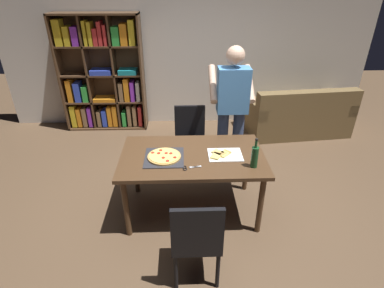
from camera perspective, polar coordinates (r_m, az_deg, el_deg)
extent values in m
plane|color=brown|center=(3.67, 0.08, -12.17)|extent=(12.00, 12.00, 0.00)
cube|color=silver|center=(5.47, -0.94, 18.17)|extent=(6.40, 0.10, 2.80)
cube|color=#4C331E|center=(3.24, 0.09, -2.36)|extent=(1.54, 0.91, 0.04)
cylinder|color=#4C331E|center=(3.21, -12.35, -11.77)|extent=(0.06, 0.06, 0.71)
cylinder|color=#4C331E|center=(3.25, 12.83, -11.20)|extent=(0.06, 0.06, 0.71)
cylinder|color=#4C331E|center=(3.80, -10.61, -4.43)|extent=(0.06, 0.06, 0.71)
cylinder|color=#4C331E|center=(3.84, 10.26, -4.04)|extent=(0.06, 0.06, 0.71)
cube|color=black|center=(2.75, 0.76, -17.06)|extent=(0.42, 0.42, 0.04)
cube|color=black|center=(2.45, 1.01, -16.25)|extent=(0.42, 0.04, 0.45)
cylinder|color=black|center=(3.05, 4.11, -17.46)|extent=(0.04, 0.04, 0.41)
cylinder|color=black|center=(3.04, -2.99, -17.65)|extent=(0.04, 0.04, 0.41)
cylinder|color=black|center=(2.82, 4.88, -22.74)|extent=(0.04, 0.04, 0.41)
cylinder|color=black|center=(2.80, -3.08, -22.99)|extent=(0.04, 0.04, 0.41)
cube|color=black|center=(4.13, -0.34, 0.21)|extent=(0.42, 0.42, 0.04)
cube|color=black|center=(4.19, -0.43, 4.39)|extent=(0.42, 0.04, 0.45)
cylinder|color=black|center=(4.09, -2.78, -3.81)|extent=(0.04, 0.04, 0.41)
cylinder|color=black|center=(4.10, 2.27, -3.72)|extent=(0.04, 0.04, 0.41)
cylinder|color=black|center=(4.40, -2.75, -1.29)|extent=(0.04, 0.04, 0.41)
cylinder|color=black|center=(4.41, 1.94, -1.21)|extent=(0.04, 0.04, 0.41)
cube|color=brown|center=(5.67, 18.93, 4.25)|extent=(1.78, 1.02, 0.40)
cube|color=brown|center=(5.25, 21.12, 6.97)|extent=(1.71, 0.37, 0.45)
cube|color=brown|center=(5.94, 26.13, 7.08)|extent=(0.24, 0.86, 0.20)
cube|color=brown|center=(5.26, 11.83, 6.91)|extent=(0.24, 0.86, 0.20)
cube|color=#513823|center=(5.69, -23.45, 11.91)|extent=(0.03, 0.35, 1.95)
cube|color=#513823|center=(5.36, -9.35, 12.92)|extent=(0.03, 0.35, 1.95)
cube|color=#513823|center=(5.32, -18.17, 22.42)|extent=(1.40, 0.35, 0.03)
cube|color=#513823|center=(5.81, -15.32, 3.41)|extent=(1.40, 0.35, 0.03)
cube|color=#513823|center=(5.64, -16.27, 12.96)|extent=(1.40, 0.03, 1.95)
cube|color=#513823|center=(5.63, -15.96, 7.89)|extent=(1.34, 0.29, 0.03)
cube|color=#513823|center=(5.49, -16.63, 12.49)|extent=(1.34, 0.29, 0.03)
cube|color=#513823|center=(5.38, -17.35, 17.30)|extent=(1.34, 0.29, 0.03)
cube|color=#513823|center=(5.55, -18.91, 12.32)|extent=(0.03, 0.29, 1.89)
cube|color=#513823|center=(5.44, -14.30, 12.65)|extent=(0.03, 0.29, 1.89)
cube|color=yellow|center=(5.87, -21.29, 5.13)|extent=(0.08, 0.22, 0.39)
cube|color=orange|center=(5.85, -20.35, 4.93)|extent=(0.07, 0.22, 0.34)
cube|color=olive|center=(5.82, -19.45, 5.03)|extent=(0.07, 0.22, 0.35)
cube|color=purple|center=(5.79, -18.54, 5.10)|extent=(0.07, 0.22, 0.36)
cube|color=olive|center=(5.76, -16.99, 4.82)|extent=(0.06, 0.22, 0.28)
cube|color=blue|center=(5.73, -16.06, 4.93)|extent=(0.08, 0.22, 0.30)
cube|color=orange|center=(5.70, -15.16, 5.26)|extent=(0.07, 0.22, 0.36)
cube|color=orange|center=(5.67, -14.22, 5.36)|extent=(0.08, 0.22, 0.38)
cube|color=green|center=(5.67, -12.59, 4.88)|extent=(0.06, 0.22, 0.26)
cube|color=olive|center=(5.62, -11.69, 5.49)|extent=(0.06, 0.22, 0.39)
cube|color=olive|center=(5.61, -10.71, 5.45)|extent=(0.06, 0.22, 0.37)
cube|color=red|center=(5.60, -9.72, 5.43)|extent=(0.06, 0.22, 0.36)
cube|color=orange|center=(5.71, -21.97, 9.43)|extent=(0.08, 0.22, 0.39)
cube|color=blue|center=(5.68, -20.68, 9.29)|extent=(0.10, 0.22, 0.34)
cube|color=green|center=(5.65, -19.38, 9.07)|extent=(0.09, 0.22, 0.27)
cube|color=orange|center=(5.60, -16.06, 8.24)|extent=(0.38, 0.25, 0.06)
cube|color=olive|center=(5.49, -13.15, 9.68)|extent=(0.07, 0.22, 0.32)
cube|color=orange|center=(5.46, -12.19, 10.11)|extent=(0.08, 0.22, 0.40)
cube|color=purple|center=(5.45, -11.14, 9.88)|extent=(0.06, 0.22, 0.34)
cube|color=silver|center=(5.44, -10.12, 9.88)|extent=(0.06, 0.22, 0.33)
cube|color=blue|center=(5.45, -16.76, 12.99)|extent=(0.35, 0.25, 0.08)
cube|color=teal|center=(5.36, -12.01, 13.30)|extent=(0.30, 0.25, 0.08)
cube|color=yellow|center=(5.50, -23.85, 18.75)|extent=(0.11, 0.22, 0.40)
cube|color=yellow|center=(5.47, -22.42, 18.41)|extent=(0.09, 0.22, 0.30)
cube|color=purple|center=(5.43, -21.07, 18.57)|extent=(0.10, 0.22, 0.29)
cube|color=yellow|center=(5.37, -19.42, 19.20)|extent=(0.05, 0.22, 0.38)
cube|color=yellow|center=(5.35, -18.57, 19.21)|extent=(0.06, 0.22, 0.36)
cube|color=red|center=(5.34, -17.64, 18.79)|extent=(0.07, 0.22, 0.26)
cube|color=red|center=(5.31, -16.88, 19.41)|extent=(0.06, 0.22, 0.36)
cube|color=red|center=(5.30, -15.99, 19.24)|extent=(0.05, 0.22, 0.32)
cube|color=green|center=(5.27, -14.14, 19.25)|extent=(0.11, 0.22, 0.29)
cube|color=orange|center=(5.24, -12.71, 19.60)|extent=(0.11, 0.22, 0.33)
cube|color=yellow|center=(5.21, -11.26, 20.00)|extent=(0.09, 0.22, 0.39)
cylinder|color=#38476B|center=(4.04, 8.50, -0.11)|extent=(0.14, 0.14, 0.95)
cylinder|color=#38476B|center=(4.01, 5.69, -0.16)|extent=(0.14, 0.14, 0.95)
cube|color=#4C8CD1|center=(3.72, 7.80, 10.03)|extent=(0.38, 0.22, 0.55)
sphere|color=#E0B293|center=(3.61, 8.24, 16.27)|extent=(0.22, 0.22, 0.22)
cylinder|color=#E0B293|center=(3.93, 10.79, 11.20)|extent=(0.09, 0.50, 0.39)
cylinder|color=#E0B293|center=(3.85, 3.96, 11.30)|extent=(0.09, 0.50, 0.39)
cube|color=#2D2D33|center=(3.18, -5.28, -2.57)|extent=(0.41, 0.41, 0.01)
cylinder|color=tan|center=(3.18, -5.29, -2.36)|extent=(0.35, 0.35, 0.02)
cylinder|color=#EACC6B|center=(3.17, -5.30, -2.17)|extent=(0.32, 0.32, 0.01)
cylinder|color=#B22819|center=(3.12, -3.28, -2.55)|extent=(0.04, 0.04, 0.00)
cylinder|color=#B22819|center=(3.20, -4.91, -1.72)|extent=(0.04, 0.04, 0.00)
cylinder|color=#B22819|center=(3.12, -5.45, -2.59)|extent=(0.04, 0.04, 0.00)
cylinder|color=#B22819|center=(3.19, -4.02, -1.76)|extent=(0.04, 0.04, 0.00)
cylinder|color=#B22819|center=(3.07, -4.66, -3.19)|extent=(0.04, 0.04, 0.00)
cylinder|color=#B22819|center=(3.23, -7.43, -1.59)|extent=(0.04, 0.04, 0.00)
cylinder|color=#B22819|center=(3.26, -5.93, -1.17)|extent=(0.04, 0.04, 0.00)
cylinder|color=#B22819|center=(3.21, -6.32, -1.74)|extent=(0.04, 0.04, 0.00)
cube|color=white|center=(3.24, 6.28, -2.05)|extent=(0.36, 0.28, 0.01)
cube|color=#EACC6B|center=(3.19, 4.61, -2.23)|extent=(0.14, 0.17, 0.02)
cube|color=tan|center=(3.23, 4.99, -1.70)|extent=(0.09, 0.06, 0.02)
cube|color=#EACC6B|center=(3.23, 6.10, -1.84)|extent=(0.16, 0.16, 0.02)
cube|color=tan|center=(3.27, 6.75, -1.42)|extent=(0.08, 0.08, 0.02)
cube|color=#EACC6B|center=(3.24, 5.08, -1.68)|extent=(0.16, 0.16, 0.02)
cube|color=tan|center=(3.21, 5.93, -2.01)|extent=(0.08, 0.08, 0.02)
cylinder|color=#194723|center=(3.04, 11.75, -2.46)|extent=(0.07, 0.07, 0.22)
cylinder|color=#194723|center=(2.96, 12.04, 0.02)|extent=(0.03, 0.03, 0.08)
cylinder|color=black|center=(2.94, 12.13, 0.84)|extent=(0.03, 0.03, 0.02)
cube|color=silver|center=(3.02, 0.65, -4.34)|extent=(0.12, 0.05, 0.01)
cube|color=silver|center=(3.02, 0.65, -4.34)|extent=(0.12, 0.02, 0.01)
torus|color=black|center=(3.02, -1.48, -4.36)|extent=(0.05, 0.05, 0.01)
torus|color=black|center=(2.98, -1.34, -4.77)|extent=(0.05, 0.05, 0.01)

